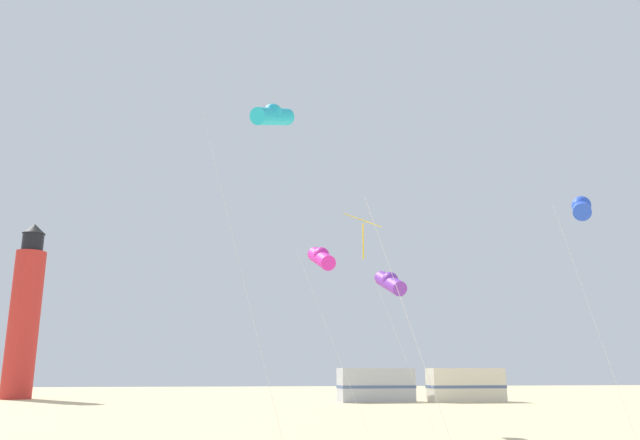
% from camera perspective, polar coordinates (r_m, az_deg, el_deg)
% --- Properties ---
extents(kite_diamond_gold, '(3.15, 3.15, 7.27)m').
position_cam_1_polar(kite_diamond_gold, '(18.65, 4.23, -0.78)').
color(kite_diamond_gold, silver).
rests_on(kite_diamond_gold, ground).
extents(kite_tube_blue, '(2.39, 2.69, 9.80)m').
position_cam_1_polar(kite_tube_blue, '(27.45, 23.05, 1.02)').
color(kite_tube_blue, silver).
rests_on(kite_tube_blue, ground).
extents(kite_tube_magenta, '(3.19, 3.13, 8.43)m').
position_cam_1_polar(kite_tube_magenta, '(28.70, 0.12, -3.50)').
color(kite_tube_magenta, silver).
rests_on(kite_tube_magenta, ground).
extents(kite_tube_cyan, '(3.83, 4.05, 13.33)m').
position_cam_1_polar(kite_tube_cyan, '(25.30, -4.39, 9.60)').
color(kite_tube_cyan, silver).
rests_on(kite_tube_cyan, ground).
extents(kite_tube_violet, '(2.63, 2.80, 7.35)m').
position_cam_1_polar(kite_tube_violet, '(29.33, 6.51, -5.75)').
color(kite_tube_violet, silver).
rests_on(kite_tube_violet, ground).
extents(lighthouse_distant, '(2.80, 2.80, 16.80)m').
position_cam_1_polar(lighthouse_distant, '(66.34, -25.65, -7.89)').
color(lighthouse_distant, red).
rests_on(lighthouse_distant, ground).
extents(rv_van_silver, '(6.60, 2.82, 2.80)m').
position_cam_1_polar(rv_van_silver, '(54.85, 5.20, -14.97)').
color(rv_van_silver, '#B7BABF').
rests_on(rv_van_silver, ground).
extents(rv_van_cream, '(6.49, 2.48, 2.80)m').
position_cam_1_polar(rv_van_cream, '(56.17, 13.32, -14.64)').
color(rv_van_cream, beige).
rests_on(rv_van_cream, ground).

